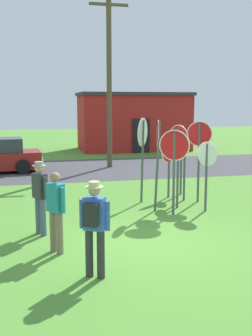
% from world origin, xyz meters
% --- Properties ---
extents(ground_plane, '(80.00, 80.00, 0.00)m').
position_xyz_m(ground_plane, '(0.00, 0.00, 0.00)').
color(ground_plane, '#518E33').
extents(street_asphalt, '(60.00, 6.40, 0.01)m').
position_xyz_m(street_asphalt, '(0.00, 10.50, 0.00)').
color(street_asphalt, '#424247').
rests_on(street_asphalt, ground).
extents(building_background, '(7.10, 4.06, 3.70)m').
position_xyz_m(building_background, '(4.02, 17.80, 1.86)').
color(building_background, '#B2231E').
rests_on(building_background, ground).
extents(utility_pole, '(1.80, 0.24, 8.06)m').
position_xyz_m(utility_pole, '(1.12, 10.83, 4.21)').
color(utility_pole, brown).
rests_on(utility_pole, ground).
extents(stop_sign_center_cluster, '(0.08, 0.62, 2.13)m').
position_xyz_m(stop_sign_center_cluster, '(2.15, 3.62, 1.42)').
color(stop_sign_center_cluster, '#474C4C').
rests_on(stop_sign_center_cluster, ground).
extents(stop_sign_low_front, '(0.71, 0.49, 2.36)m').
position_xyz_m(stop_sign_low_front, '(1.26, 2.10, 1.63)').
color(stop_sign_low_front, '#474C4C').
rests_on(stop_sign_low_front, ground).
extents(stop_sign_leaning_right, '(0.71, 0.38, 2.52)m').
position_xyz_m(stop_sign_leaning_right, '(2.50, 3.32, 1.73)').
color(stop_sign_leaning_right, '#474C4C').
rests_on(stop_sign_leaning_right, ground).
extents(stop_sign_rear_right, '(0.63, 0.37, 1.87)m').
position_xyz_m(stop_sign_rear_right, '(1.81, 4.13, 1.26)').
color(stop_sign_rear_right, '#474C4C').
rests_on(stop_sign_rear_right, ground).
extents(stop_sign_far_back, '(0.33, 0.62, 2.00)m').
position_xyz_m(stop_sign_far_back, '(2.28, 2.25, 1.35)').
color(stop_sign_far_back, '#474C4C').
rests_on(stop_sign_far_back, ground).
extents(stop_sign_leaning_left, '(0.22, 0.73, 2.60)m').
position_xyz_m(stop_sign_leaning_left, '(0.93, 2.57, 1.77)').
color(stop_sign_leaning_left, '#474C4C').
rests_on(stop_sign_leaning_left, ground).
extents(stop_sign_nearest, '(0.11, 0.60, 2.00)m').
position_xyz_m(stop_sign_nearest, '(2.35, 4.45, 1.33)').
color(stop_sign_nearest, '#474C4C').
rests_on(stop_sign_nearest, ground).
extents(stop_sign_tallest, '(0.34, 0.75, 2.45)m').
position_xyz_m(stop_sign_tallest, '(1.62, 2.79, 1.69)').
color(stop_sign_tallest, '#474C4C').
rests_on(stop_sign_tallest, ground).
extents(stop_sign_rear_left, '(0.52, 0.74, 2.62)m').
position_xyz_m(stop_sign_rear_left, '(0.79, 3.66, 1.82)').
color(stop_sign_rear_left, '#474C4C').
rests_on(stop_sign_rear_left, ground).
extents(person_holding_notes, '(0.36, 0.51, 1.74)m').
position_xyz_m(person_holding_notes, '(-2.36, 1.16, 0.98)').
color(person_holding_notes, '#4C5670').
rests_on(person_holding_notes, ground).
extents(person_in_teal, '(0.50, 0.46, 1.74)m').
position_xyz_m(person_in_teal, '(-1.49, -1.52, 1.01)').
color(person_in_teal, '#2D2D33').
rests_on(person_in_teal, ground).
extents(person_on_left, '(0.38, 0.49, 1.69)m').
position_xyz_m(person_on_left, '(-2.07, -0.12, 0.95)').
color(person_on_left, '#7A6B56').
rests_on(person_on_left, ground).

